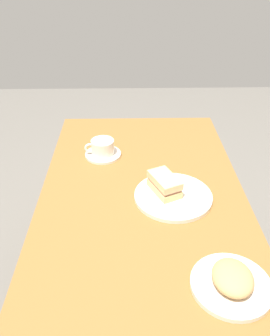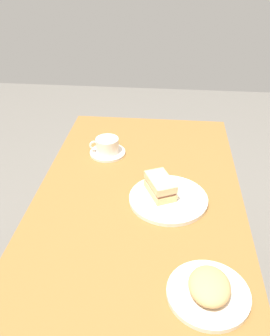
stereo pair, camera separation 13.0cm
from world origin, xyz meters
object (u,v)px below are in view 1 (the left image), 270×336
sandwich_plate (173,196)px  coffee_cup (102,147)px  coffee_saucer (103,154)px  side_plate (231,285)px  spoon (104,143)px  dining_table (143,233)px  sandwich_front (164,184)px

sandwich_plate → coffee_cup: (0.28, 0.25, 0.03)m
sandwich_plate → coffee_saucer: (0.28, 0.25, -0.00)m
side_plate → sandwich_plate: bearing=16.0°
sandwich_plate → side_plate: bearing=-164.0°
coffee_cup → spoon: bearing=0.5°
spoon → side_plate: 0.81m
coffee_saucer → side_plate: 0.74m
coffee_saucer → side_plate: side_plate is taller
dining_table → side_plate: size_ratio=6.53×
coffee_cup → sandwich_front: bearing=-139.8°
coffee_cup → spoon: 0.09m
sandwich_front → sandwich_plate: bearing=-122.6°
dining_table → side_plate: (-0.33, -0.21, 0.13)m
dining_table → sandwich_plate: size_ratio=5.11×
coffee_cup → sandwich_plate: bearing=-138.2°
sandwich_plate → spoon: bearing=34.9°
coffee_saucer → coffee_cup: size_ratio=1.22×
sandwich_front → coffee_saucer: 0.35m
sandwich_plate → coffee_saucer: sandwich_plate is taller
sandwich_plate → sandwich_front: sandwich_front is taller
spoon → sandwich_plate: bearing=-145.1°
sandwich_plate → coffee_cup: size_ratio=2.22×
dining_table → sandwich_plate: (0.04, -0.10, 0.13)m
sandwich_plate → spoon: 0.44m
coffee_cup → dining_table: bearing=-154.9°
coffee_cup → coffee_saucer: bearing=-81.5°
sandwich_front → coffee_saucer: (0.26, 0.22, -0.04)m
side_plate → dining_table: bearing=32.3°
sandwich_front → spoon: bearing=33.0°
dining_table → sandwich_front: 0.19m
coffee_saucer → spoon: bearing=1.6°
dining_table → coffee_saucer: 0.38m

